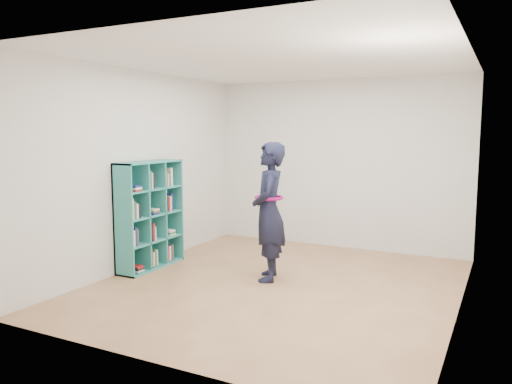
% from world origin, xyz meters
% --- Properties ---
extents(floor, '(4.50, 4.50, 0.00)m').
position_xyz_m(floor, '(0.00, 0.00, 0.00)').
color(floor, olive).
rests_on(floor, ground).
extents(ceiling, '(4.50, 4.50, 0.00)m').
position_xyz_m(ceiling, '(0.00, 0.00, 2.60)').
color(ceiling, white).
rests_on(ceiling, wall_back).
extents(wall_left, '(0.02, 4.50, 2.60)m').
position_xyz_m(wall_left, '(-2.00, 0.00, 1.30)').
color(wall_left, silver).
rests_on(wall_left, floor).
extents(wall_right, '(0.02, 4.50, 2.60)m').
position_xyz_m(wall_right, '(2.00, 0.00, 1.30)').
color(wall_right, silver).
rests_on(wall_right, floor).
extents(wall_back, '(4.00, 0.02, 2.60)m').
position_xyz_m(wall_back, '(0.00, 2.25, 1.30)').
color(wall_back, silver).
rests_on(wall_back, floor).
extents(wall_front, '(4.00, 0.02, 2.60)m').
position_xyz_m(wall_front, '(0.00, -2.25, 1.30)').
color(wall_front, silver).
rests_on(wall_front, floor).
extents(bookshelf, '(0.31, 1.07, 1.42)m').
position_xyz_m(bookshelf, '(-1.86, -0.05, 0.70)').
color(bookshelf, '#298077').
rests_on(bookshelf, floor).
extents(person, '(0.61, 0.72, 1.69)m').
position_xyz_m(person, '(-0.19, 0.18, 0.84)').
color(person, black).
rests_on(person, floor).
extents(smartphone, '(0.06, 0.08, 0.14)m').
position_xyz_m(smartphone, '(-0.36, 0.21, 0.95)').
color(smartphone, silver).
rests_on(smartphone, person).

